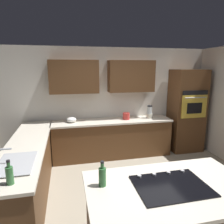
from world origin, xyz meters
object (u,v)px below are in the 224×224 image
(wall_oven, at_px, (186,111))
(oil_bottle, at_px, (102,176))
(kettle, at_px, (126,116))
(sink_unit, at_px, (15,163))
(mixing_bowl, at_px, (71,120))
(cooktop, at_px, (171,185))
(blender, at_px, (150,113))
(dish_soap_bottle, at_px, (10,175))

(wall_oven, height_order, oil_bottle, wall_oven)
(kettle, bearing_deg, sink_unit, 43.40)
(wall_oven, distance_m, mixing_bowl, 2.90)
(cooktop, distance_m, mixing_bowl, 3.01)
(cooktop, xyz_separation_m, oil_bottle, (0.70, -0.17, 0.10))
(sink_unit, bearing_deg, mixing_bowl, -111.61)
(wall_oven, height_order, kettle, wall_oven)
(blender, relative_size, mixing_bowl, 1.43)
(cooktop, distance_m, oil_bottle, 0.73)
(blender, distance_m, oil_bottle, 3.16)
(cooktop, height_order, kettle, kettle)
(wall_oven, bearing_deg, sink_unit, 27.85)
(cooktop, bearing_deg, wall_oven, -124.59)
(sink_unit, xyz_separation_m, oil_bottle, (-1.02, 0.73, 0.09))
(dish_soap_bottle, bearing_deg, wall_oven, -146.20)
(blender, xyz_separation_m, kettle, (0.60, 0.00, -0.05))
(wall_oven, xyz_separation_m, oil_bottle, (2.66, 2.67, -0.03))
(kettle, height_order, oil_bottle, oil_bottle)
(sink_unit, relative_size, kettle, 4.17)
(mixing_bowl, distance_m, kettle, 1.30)
(blender, relative_size, kettle, 1.87)
(mixing_bowl, relative_size, kettle, 1.31)
(kettle, relative_size, oil_bottle, 0.60)
(mixing_bowl, xyz_separation_m, oil_bottle, (-0.24, 2.69, 0.05))
(blender, xyz_separation_m, dish_soap_bottle, (2.62, 2.45, -0.03))
(wall_oven, xyz_separation_m, cooktop, (1.96, 2.84, -0.13))
(blender, xyz_separation_m, mixing_bowl, (1.90, 0.00, -0.07))
(kettle, xyz_separation_m, oil_bottle, (1.06, 2.69, 0.03))
(cooktop, bearing_deg, blender, -108.50)
(mixing_bowl, bearing_deg, kettle, 180.00)
(cooktop, bearing_deg, sink_unit, -27.41)
(mixing_bowl, distance_m, oil_bottle, 2.70)
(cooktop, distance_m, kettle, 2.88)
(kettle, bearing_deg, dish_soap_bottle, 50.44)
(kettle, bearing_deg, wall_oven, 179.22)
(dish_soap_bottle, bearing_deg, mixing_bowl, -106.41)
(mixing_bowl, bearing_deg, dish_soap_bottle, 73.59)
(cooktop, distance_m, blender, 3.02)
(wall_oven, distance_m, oil_bottle, 3.77)
(sink_unit, distance_m, dish_soap_bottle, 0.49)
(cooktop, bearing_deg, kettle, -97.10)
(sink_unit, height_order, dish_soap_bottle, dish_soap_bottle)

